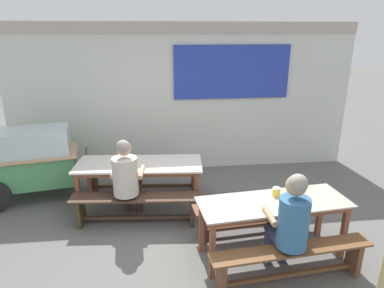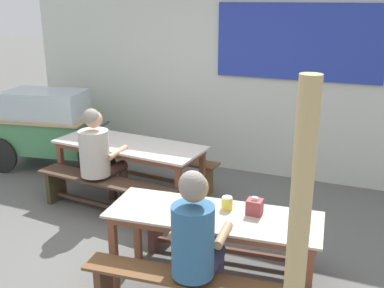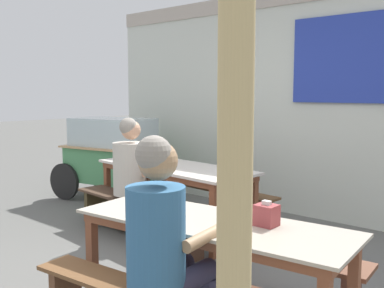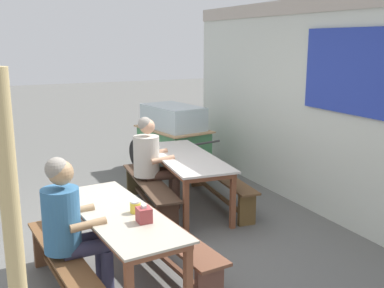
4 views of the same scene
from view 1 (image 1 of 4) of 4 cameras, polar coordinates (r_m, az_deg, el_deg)
name	(u,v)px [view 1 (image 1 of 4)]	position (r m, az deg, el deg)	size (l,w,h in m)	color
ground_plane	(203,247)	(4.51, 1.93, -16.87)	(40.00, 40.00, 0.00)	#5F5E5B
backdrop_wall	(185,95)	(6.42, -1.21, 8.21)	(6.44, 0.23, 2.76)	silver
dining_table_far	(139,168)	(5.16, -8.88, -3.93)	(1.92, 0.87, 0.73)	silver
dining_table_near	(273,207)	(4.14, 13.52, -10.32)	(1.82, 0.79, 0.73)	#B6AC99
bench_far_back	(144,176)	(5.76, -8.11, -5.31)	(1.91, 0.42, 0.43)	brown
bench_far_front	(136,205)	(4.87, -9.38, -10.12)	(1.82, 0.47, 0.43)	#432F22
bench_near_back	(255,212)	(4.71, 10.57, -11.20)	(1.71, 0.47, 0.43)	brown
bench_near_front	(291,260)	(3.96, 16.33, -18.21)	(1.81, 0.42, 0.43)	brown
food_cart	(33,159)	(5.97, -25.24, -2.26)	(1.76, 1.07, 1.15)	#4B905A
person_left_back_turned	(127,176)	(4.77, -10.97, -5.38)	(0.49, 0.61, 1.26)	#4A3126
person_near_front	(290,221)	(3.76, 16.19, -12.35)	(0.44, 0.57, 1.29)	#33334F
tissue_box	(296,190)	(4.30, 17.04, -7.41)	(0.13, 0.11, 0.15)	#9B3B3C
condiment_jar	(276,192)	(4.22, 14.00, -7.81)	(0.10, 0.10, 0.11)	yellow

